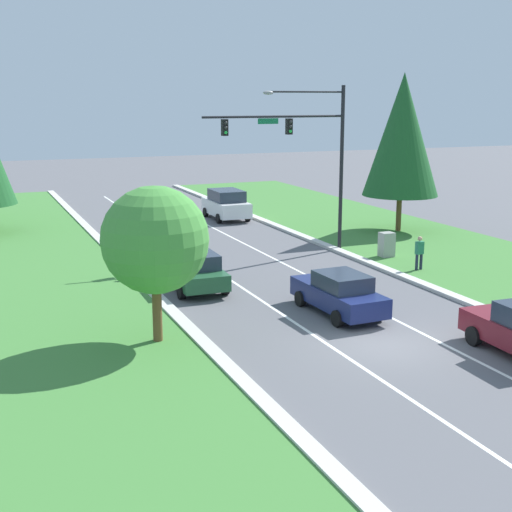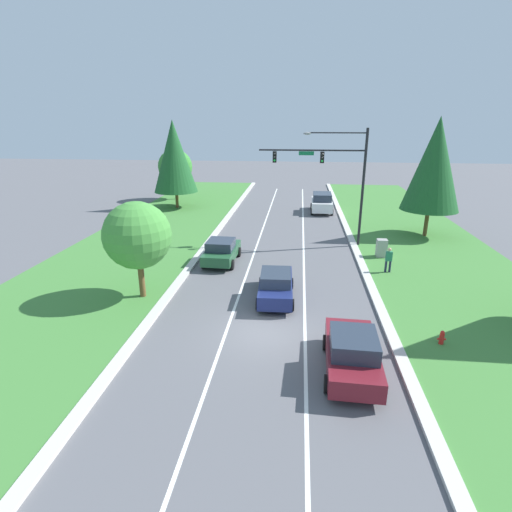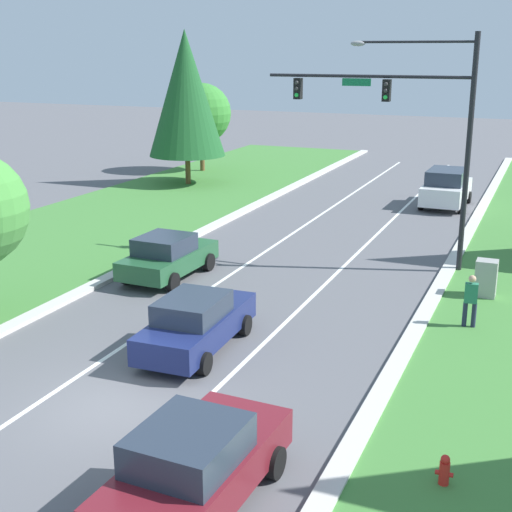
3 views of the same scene
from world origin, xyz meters
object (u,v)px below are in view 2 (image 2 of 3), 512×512
navy_sedan (276,285)px  conifer_mid_left_tree (174,156)px  pedestrian (389,259)px  burgundy_sedan (352,353)px  utility_cabinet (381,249)px  conifer_near_right_tree (435,164)px  oak_near_left_tree (175,167)px  traffic_signal_mast (335,170)px  oak_far_left_tree (137,236)px  fire_hydrant (442,338)px  forest_sedan (221,251)px  white_suv (322,202)px

navy_sedan → conifer_mid_left_tree: 25.94m
pedestrian → burgundy_sedan: bearing=66.8°
utility_cabinet → conifer_near_right_tree: bearing=52.1°
conifer_near_right_tree → oak_near_left_tree: size_ratio=1.59×
traffic_signal_mast → oak_near_left_tree: size_ratio=1.45×
utility_cabinet → oak_far_left_tree: size_ratio=0.25×
oak_near_left_tree → oak_far_left_tree: size_ratio=1.13×
pedestrian → fire_hydrant: bearing=88.5°
oak_near_left_tree → oak_far_left_tree: (6.47, -27.85, -0.45)m
traffic_signal_mast → conifer_mid_left_tree: size_ratio=0.94×
traffic_signal_mast → burgundy_sedan: size_ratio=1.89×
navy_sedan → pedestrian: 8.20m
traffic_signal_mast → conifer_near_right_tree: size_ratio=0.91×
navy_sedan → oak_near_left_tree: bearing=114.6°
navy_sedan → oak_far_left_tree: size_ratio=0.88×
burgundy_sedan → oak_far_left_tree: size_ratio=0.87×
forest_sedan → traffic_signal_mast: bearing=34.1°
fire_hydrant → traffic_signal_mast: bearing=104.6°
traffic_signal_mast → pedestrian: traffic_signal_mast is taller
pedestrian → oak_near_left_tree: bearing=-53.2°
white_suv → fire_hydrant: white_suv is taller
forest_sedan → burgundy_sedan: size_ratio=0.94×
burgundy_sedan → pedestrian: 11.48m
traffic_signal_mast → oak_far_left_tree: size_ratio=1.64×
utility_cabinet → traffic_signal_mast: bearing=140.5°
forest_sedan → conifer_near_right_tree: conifer_near_right_tree is taller
traffic_signal_mast → fire_hydrant: bearing=-75.4°
oak_near_left_tree → oak_far_left_tree: 28.59m
fire_hydrant → conifer_mid_left_tree: size_ratio=0.08×
traffic_signal_mast → oak_near_left_tree: bearing=135.7°
utility_cabinet → conifer_mid_left_tree: (-19.18, 14.77, 4.90)m
utility_cabinet → conifer_near_right_tree: conifer_near_right_tree is taller
navy_sedan → oak_far_left_tree: oak_far_left_tree is taller
traffic_signal_mast → white_suv: bearing=90.7°
pedestrian → conifer_near_right_tree: (4.82, 9.05, 4.96)m
pedestrian → conifer_mid_left_tree: size_ratio=0.18×
burgundy_sedan → oak_near_left_tree: 37.78m
conifer_near_right_tree → oak_near_left_tree: bearing=151.7°
traffic_signal_mast → fire_hydrant: (3.75, -14.36, -5.41)m
conifer_mid_left_tree → traffic_signal_mast: bearing=-37.2°
traffic_signal_mast → navy_sedan: size_ratio=1.87×
white_suv → pedestrian: bearing=-78.5°
pedestrian → oak_near_left_tree: 30.73m
utility_cabinet → conifer_mid_left_tree: 24.70m
navy_sedan → conifer_mid_left_tree: bearing=116.5°
burgundy_sedan → fire_hydrant: bearing=32.2°
utility_cabinet → oak_far_left_tree: 16.65m
traffic_signal_mast → burgundy_sedan: bearing=-91.2°
conifer_near_right_tree → oak_near_left_tree: (-25.32, 13.64, -1.94)m
burgundy_sedan → fire_hydrant: burgundy_sedan is taller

